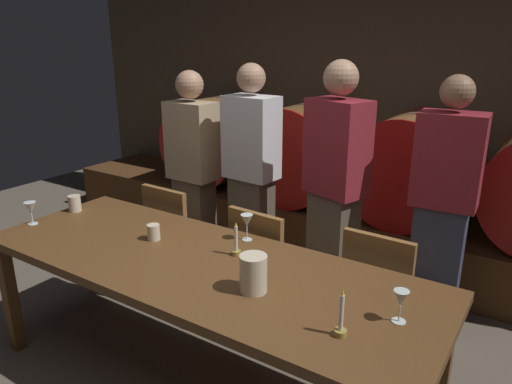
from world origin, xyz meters
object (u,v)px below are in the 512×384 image
object	(u,v)px
wine_glass_left	(30,209)
cup_left	(75,203)
wine_barrel_center_right	(411,168)
wine_barrel_far_left	(218,140)
cup_right	(154,232)
guest_far_right	(442,213)
pitcher	(253,273)
chair_center	(265,264)
chair_right	(381,292)
guest_far_left	(193,174)
candle_right	(341,323)
wine_barrel_center_left	(303,152)
guest_center_left	(251,179)
candle_left	(236,246)
guest_center_right	(335,195)
wine_glass_right	(401,300)
chair_left	(176,235)
wine_glass_center	(247,221)
dining_table	(199,273)

from	to	relation	value
wine_glass_left	cup_left	xyz separation A→B (m)	(0.02, 0.30, -0.05)
wine_glass_left	wine_barrel_center_right	bearing A→B (deg)	52.48
wine_barrel_far_left	cup_right	bearing A→B (deg)	-61.87
guest_far_right	pitcher	xyz separation A→B (m)	(-0.54, -1.29, -0.00)
chair_center	pitcher	xyz separation A→B (m)	(0.40, -0.74, 0.38)
chair_right	guest_far_left	xyz separation A→B (m)	(-1.70, 0.36, 0.37)
wine_barrel_center_right	candle_right	world-z (taller)	wine_barrel_center_right
wine_barrel_center_left	wine_barrel_center_right	world-z (taller)	same
guest_far_left	guest_far_right	size ratio (longest dim) A/B	0.98
guest_center_left	cup_right	world-z (taller)	guest_center_left
cup_left	cup_right	xyz separation A→B (m)	(0.79, -0.06, -0.01)
chair_center	wine_glass_left	size ratio (longest dim) A/B	6.06
candle_left	wine_barrel_center_left	bearing A→B (deg)	107.55
guest_far_left	guest_center_right	bearing A→B (deg)	178.79
wine_barrel_center_left	wine_glass_right	distance (m)	2.56
wine_barrel_center_right	chair_left	xyz separation A→B (m)	(-1.31, -1.38, -0.40)
guest_far_left	wine_barrel_center_right	bearing A→B (deg)	-143.82
candle_left	cup_left	size ratio (longest dim) A/B	1.77
guest_center_right	wine_glass_center	bearing A→B (deg)	86.36
dining_table	wine_glass_right	bearing A→B (deg)	1.11
chair_right	guest_far_right	xyz separation A→B (m)	(0.19, 0.48, 0.38)
guest_center_left	pitcher	world-z (taller)	guest_center_left
cup_left	guest_center_right	bearing A→B (deg)	30.28
dining_table	chair_left	distance (m)	1.07
wine_barrel_far_left	chair_left	bearing A→B (deg)	-64.27
wine_barrel_far_left	wine_glass_center	world-z (taller)	wine_barrel_far_left
pitcher	cup_left	xyz separation A→B (m)	(-1.60, 0.23, -0.04)
dining_table	chair_left	bearing A→B (deg)	139.26
dining_table	cup_right	distance (m)	0.42
wine_barrel_far_left	guest_far_right	world-z (taller)	guest_far_right
pitcher	cup_left	distance (m)	1.62
wine_glass_right	cup_right	size ratio (longest dim) A/B	1.56
chair_right	candle_right	world-z (taller)	candle_right
chair_center	guest_far_left	xyz separation A→B (m)	(-0.95, 0.42, 0.37)
wine_barrel_center_left	chair_right	distance (m)	1.89
wine_barrel_center_right	wine_glass_left	bearing A→B (deg)	-127.52
guest_center_right	candle_right	xyz separation A→B (m)	(0.58, -1.21, -0.08)
wine_barrel_center_right	chair_right	bearing A→B (deg)	-79.48
guest_far_left	wine_glass_left	xyz separation A→B (m)	(-0.28, -1.23, 0.02)
wine_barrel_center_right	candle_right	bearing A→B (deg)	-80.50
pitcher	cup_left	world-z (taller)	pitcher
wine_barrel_far_left	chair_left	xyz separation A→B (m)	(0.67, -1.38, -0.40)
wine_barrel_center_left	guest_far_right	size ratio (longest dim) A/B	0.52
wine_barrel_center_left	guest_center_left	distance (m)	0.98
candle_right	cup_right	distance (m)	1.32
guest_far_left	pitcher	bearing A→B (deg)	140.49
guest_far_right	wine_glass_right	size ratio (longest dim) A/B	11.79
guest_center_right	candle_right	bearing A→B (deg)	133.68
chair_center	candle_left	xyz separation A→B (m)	(0.11, -0.47, 0.34)
wine_barrel_center_left	wine_glass_center	bearing A→B (deg)	-72.52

